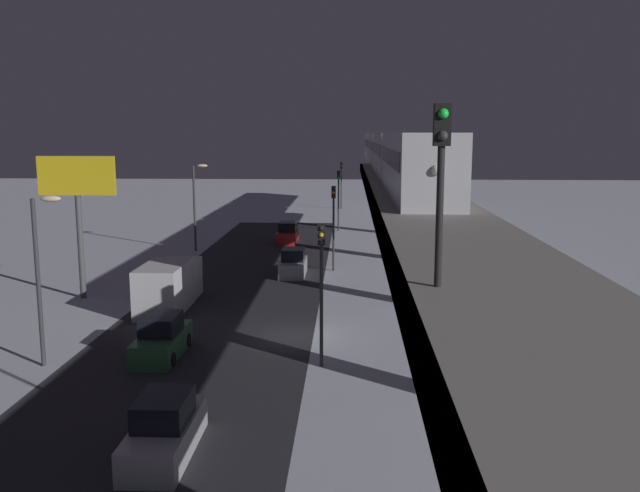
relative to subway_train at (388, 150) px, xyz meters
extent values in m
plane|color=silver|center=(6.58, 32.03, -8.67)|extent=(240.00, 240.00, 0.00)
cube|color=#28282D|center=(10.92, 32.03, -8.67)|extent=(11.00, 88.65, 0.01)
cube|color=gray|center=(0.00, 32.03, -2.18)|extent=(5.00, 88.65, 0.80)
cube|color=#38383D|center=(2.38, 32.03, -2.18)|extent=(0.24, 86.88, 0.80)
cylinder|color=gray|center=(0.00, -4.90, -5.62)|extent=(1.40, 1.40, 6.09)
cylinder|color=gray|center=(0.00, 9.87, -5.62)|extent=(1.40, 1.40, 6.09)
cylinder|color=gray|center=(0.00, 24.65, -5.62)|extent=(1.40, 1.40, 6.09)
cylinder|color=gray|center=(0.00, 39.42, -5.62)|extent=(1.40, 1.40, 6.09)
cube|color=#B7BABF|center=(0.00, 27.90, -0.08)|extent=(2.90, 18.00, 3.40)
cube|color=black|center=(0.00, 27.90, 0.33)|extent=(2.94, 16.20, 0.90)
cube|color=#B7BABF|center=(0.00, 9.30, -0.08)|extent=(2.90, 18.00, 3.40)
cube|color=black|center=(0.00, 9.30, 0.33)|extent=(2.94, 16.20, 0.90)
cube|color=#B7BABF|center=(0.00, -9.30, -0.08)|extent=(2.90, 18.00, 3.40)
cube|color=black|center=(0.00, -9.30, 0.33)|extent=(2.94, 16.20, 0.90)
cube|color=#B7BABF|center=(0.00, -27.90, -0.08)|extent=(2.90, 18.00, 3.40)
cube|color=black|center=(0.00, -27.90, 0.33)|extent=(2.94, 16.20, 0.90)
sphere|color=white|center=(0.00, 36.95, 0.09)|extent=(0.44, 0.44, 0.44)
cylinder|color=black|center=(1.63, 50.55, -0.18)|extent=(0.16, 0.16, 3.20)
cube|color=black|center=(1.63, 50.55, 1.77)|extent=(0.36, 0.28, 0.90)
sphere|color=#19F23F|center=(1.63, 50.71, 2.00)|extent=(0.22, 0.22, 0.22)
sphere|color=#333333|center=(1.63, 50.71, 1.54)|extent=(0.22, 0.22, 0.22)
cube|color=#2D6038|center=(12.32, 35.40, -8.12)|extent=(1.80, 4.67, 1.10)
cube|color=black|center=(12.32, 35.40, -7.13)|extent=(1.58, 2.24, 0.87)
cylinder|color=black|center=(11.46, 36.85, -8.35)|extent=(0.20, 0.64, 0.64)
cylinder|color=black|center=(13.17, 36.85, -8.35)|extent=(0.20, 0.64, 0.64)
cylinder|color=black|center=(11.46, 33.95, -8.35)|extent=(0.20, 0.64, 0.64)
cylinder|color=black|center=(13.17, 33.95, -8.35)|extent=(0.20, 0.64, 0.64)
cube|color=#B2B2B7|center=(7.72, 16.98, -8.12)|extent=(1.80, 4.21, 1.10)
cube|color=black|center=(7.72, 16.98, -7.13)|extent=(1.58, 2.02, 0.87)
cube|color=#A51E1E|center=(9.52, 2.01, -8.12)|extent=(1.80, 4.59, 1.10)
cube|color=black|center=(9.52, 2.01, -7.13)|extent=(1.58, 2.20, 0.87)
cube|color=#B2B2B7|center=(9.52, 45.11, -8.12)|extent=(1.80, 4.63, 1.10)
cube|color=black|center=(9.52, 45.11, -7.13)|extent=(1.58, 2.22, 0.87)
cube|color=silver|center=(14.32, 23.74, -7.47)|extent=(2.30, 2.20, 2.40)
cube|color=silver|center=(14.32, 27.54, -7.27)|extent=(2.40, 5.00, 2.80)
cylinder|color=#2D2D2D|center=(4.82, 36.48, -5.92)|extent=(0.16, 0.16, 5.50)
cube|color=black|center=(4.82, 36.48, -2.72)|extent=(0.32, 0.32, 0.90)
sphere|color=black|center=(4.82, 36.66, -2.42)|extent=(0.20, 0.20, 0.20)
sphere|color=yellow|center=(4.82, 36.66, -2.72)|extent=(0.20, 0.20, 0.20)
sphere|color=black|center=(4.82, 36.66, -3.02)|extent=(0.20, 0.20, 0.20)
cylinder|color=#2D2D2D|center=(4.82, 15.19, -5.92)|extent=(0.16, 0.16, 5.50)
cube|color=black|center=(4.82, 15.19, -2.72)|extent=(0.32, 0.32, 0.90)
sphere|color=black|center=(4.82, 15.37, -2.42)|extent=(0.20, 0.20, 0.20)
sphere|color=yellow|center=(4.82, 15.37, -2.72)|extent=(0.20, 0.20, 0.20)
sphere|color=black|center=(4.82, 15.37, -3.02)|extent=(0.20, 0.20, 0.20)
cylinder|color=#2D2D2D|center=(4.82, -6.10, -5.92)|extent=(0.16, 0.16, 5.50)
cube|color=black|center=(4.82, -6.10, -2.72)|extent=(0.32, 0.32, 0.90)
sphere|color=black|center=(4.82, -5.92, -2.42)|extent=(0.20, 0.20, 0.20)
sphere|color=black|center=(4.82, -5.92, -2.72)|extent=(0.20, 0.20, 0.20)
sphere|color=#19E53F|center=(4.82, -5.92, -3.02)|extent=(0.20, 0.20, 0.20)
cylinder|color=#2D2D2D|center=(4.82, -27.39, -5.92)|extent=(0.16, 0.16, 5.50)
cube|color=black|center=(4.82, -27.39, -2.72)|extent=(0.32, 0.32, 0.90)
sphere|color=black|center=(4.82, -27.21, -2.42)|extent=(0.20, 0.20, 0.20)
sphere|color=yellow|center=(4.82, -27.21, -2.72)|extent=(0.20, 0.20, 0.20)
sphere|color=black|center=(4.82, -27.21, -3.02)|extent=(0.20, 0.20, 0.20)
cylinder|color=#4C4C51|center=(20.40, 24.49, -5.42)|extent=(0.36, 0.36, 6.50)
cube|color=yellow|center=(20.40, 24.49, -0.97)|extent=(4.80, 0.30, 2.40)
cylinder|color=#38383D|center=(17.22, 37.03, -4.92)|extent=(0.20, 0.20, 7.50)
ellipsoid|color=#F4E5B2|center=(16.42, 37.03, -1.17)|extent=(0.90, 0.44, 0.30)
cylinder|color=#38383D|center=(17.22, 7.03, -4.92)|extent=(0.20, 0.20, 7.50)
ellipsoid|color=#F4E5B2|center=(16.42, 7.03, -1.17)|extent=(0.90, 0.44, 0.30)
camera|label=1|loc=(3.59, 65.31, 1.58)|focal=37.89mm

